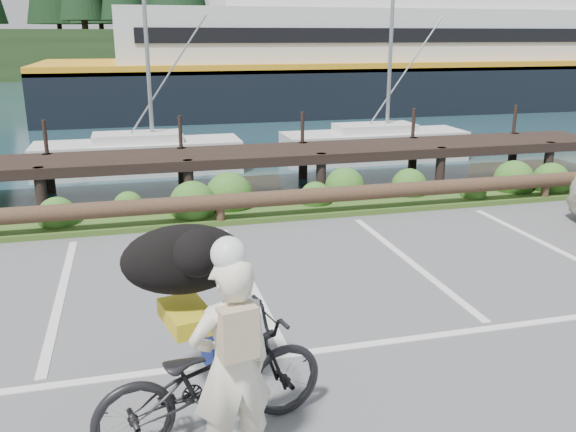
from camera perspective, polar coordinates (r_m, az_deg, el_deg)
The scene contains 7 objects.
ground at distance 7.30m, azimuth -0.88°, elevation -11.40°, with size 72.00×72.00×0.00m, color #535355.
harbor_backdrop at distance 84.82m, azimuth -13.63°, elevation 13.83°, with size 170.00×160.00×30.00m.
vegetation_strip at distance 12.14m, azimuth -6.80°, elevation 0.33°, with size 34.00×1.60×0.10m, color #3D5B21.
log_rail at distance 11.49m, azimuth -6.31°, elevation -0.85°, with size 32.00×0.30×0.60m, color #443021, non-canonical shape.
bicycle at distance 5.53m, azimuth -7.12°, elevation -14.87°, with size 0.73×2.10×1.10m, color black.
cyclist at distance 4.94m, azimuth -5.29°, elevation -13.89°, with size 0.67×0.44×1.85m, color silver.
dog at distance 5.72m, azimuth -9.74°, elevation -4.01°, with size 1.15×0.56×0.66m, color black.
Camera 1 is at (-1.51, -6.26, 3.42)m, focal length 38.00 mm.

